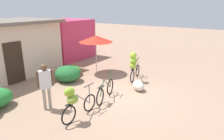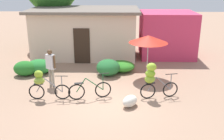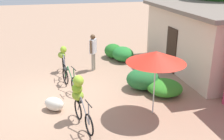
{
  "view_description": "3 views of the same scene",
  "coord_description": "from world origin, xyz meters",
  "px_view_note": "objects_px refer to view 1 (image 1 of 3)",
  "views": [
    {
      "loc": [
        -6.63,
        -4.0,
        3.58
      ],
      "look_at": [
        0.82,
        1.03,
        0.76
      ],
      "focal_mm": 32.65,
      "sensor_mm": 36.0,
      "label": 1
    },
    {
      "loc": [
        0.5,
        -9.21,
        4.57
      ],
      "look_at": [
        0.28,
        0.79,
        1.09
      ],
      "focal_mm": 42.14,
      "sensor_mm": 36.0,
      "label": 2
    },
    {
      "loc": [
        8.9,
        -0.24,
        4.31
      ],
      "look_at": [
        1.09,
        1.68,
        1.29
      ],
      "focal_mm": 42.0,
      "sensor_mm": 36.0,
      "label": 3
    }
  ],
  "objects_px": {
    "shop_pink": "(66,39)",
    "produce_sack": "(138,86)",
    "person_vendor": "(45,82)",
    "bicycle_near_pile": "(105,91)",
    "bicycle_center_loaded": "(134,64)",
    "market_umbrella": "(96,39)",
    "bicycle_leftmost": "(75,101)"
  },
  "relations": [
    {
      "from": "shop_pink",
      "to": "bicycle_center_loaded",
      "type": "relative_size",
      "value": 2.04
    },
    {
      "from": "bicycle_leftmost",
      "to": "bicycle_near_pile",
      "type": "height_order",
      "value": "bicycle_leftmost"
    },
    {
      "from": "market_umbrella",
      "to": "bicycle_leftmost",
      "type": "relative_size",
      "value": 1.26
    },
    {
      "from": "bicycle_center_loaded",
      "to": "bicycle_leftmost",
      "type": "bearing_deg",
      "value": -177.46
    },
    {
      "from": "shop_pink",
      "to": "person_vendor",
      "type": "height_order",
      "value": "shop_pink"
    },
    {
      "from": "market_umbrella",
      "to": "bicycle_center_loaded",
      "type": "bearing_deg",
      "value": -90.63
    },
    {
      "from": "market_umbrella",
      "to": "bicycle_leftmost",
      "type": "distance_m",
      "value": 5.18
    },
    {
      "from": "bicycle_center_loaded",
      "to": "person_vendor",
      "type": "bearing_deg",
      "value": 164.81
    },
    {
      "from": "bicycle_near_pile",
      "to": "bicycle_center_loaded",
      "type": "xyz_separation_m",
      "value": [
        2.49,
        0.08,
        0.51
      ]
    },
    {
      "from": "bicycle_near_pile",
      "to": "produce_sack",
      "type": "bearing_deg",
      "value": -22.99
    },
    {
      "from": "person_vendor",
      "to": "bicycle_center_loaded",
      "type": "bearing_deg",
      "value": -15.19
    },
    {
      "from": "bicycle_leftmost",
      "to": "bicycle_center_loaded",
      "type": "xyz_separation_m",
      "value": [
        4.31,
        0.19,
        0.18
      ]
    },
    {
      "from": "bicycle_near_pile",
      "to": "person_vendor",
      "type": "relative_size",
      "value": 1.0
    },
    {
      "from": "market_umbrella",
      "to": "bicycle_near_pile",
      "type": "bearing_deg",
      "value": -135.95
    },
    {
      "from": "shop_pink",
      "to": "market_umbrella",
      "type": "distance_m",
      "value": 4.32
    },
    {
      "from": "bicycle_center_loaded",
      "to": "produce_sack",
      "type": "xyz_separation_m",
      "value": [
        -0.93,
        -0.74,
        -0.65
      ]
    },
    {
      "from": "produce_sack",
      "to": "bicycle_center_loaded",
      "type": "bearing_deg",
      "value": 38.78
    },
    {
      "from": "bicycle_leftmost",
      "to": "bicycle_near_pile",
      "type": "bearing_deg",
      "value": 3.5
    },
    {
      "from": "bicycle_center_loaded",
      "to": "produce_sack",
      "type": "relative_size",
      "value": 2.24
    },
    {
      "from": "market_umbrella",
      "to": "person_vendor",
      "type": "xyz_separation_m",
      "value": [
        -4.36,
        -1.18,
        -0.87
      ]
    },
    {
      "from": "produce_sack",
      "to": "market_umbrella",
      "type": "bearing_deg",
      "value": 72.93
    },
    {
      "from": "shop_pink",
      "to": "produce_sack",
      "type": "height_order",
      "value": "shop_pink"
    },
    {
      "from": "shop_pink",
      "to": "produce_sack",
      "type": "bearing_deg",
      "value": -109.75
    },
    {
      "from": "shop_pink",
      "to": "market_umbrella",
      "type": "xyz_separation_m",
      "value": [
        -1.59,
        -3.98,
        0.57
      ]
    },
    {
      "from": "bicycle_center_loaded",
      "to": "produce_sack",
      "type": "distance_m",
      "value": 1.36
    },
    {
      "from": "bicycle_near_pile",
      "to": "person_vendor",
      "type": "xyz_separation_m",
      "value": [
        -1.84,
        1.26,
        0.68
      ]
    },
    {
      "from": "bicycle_leftmost",
      "to": "produce_sack",
      "type": "relative_size",
      "value": 2.37
    },
    {
      "from": "bicycle_leftmost",
      "to": "produce_sack",
      "type": "height_order",
      "value": "bicycle_leftmost"
    },
    {
      "from": "bicycle_near_pile",
      "to": "person_vendor",
      "type": "distance_m",
      "value": 2.33
    },
    {
      "from": "shop_pink",
      "to": "person_vendor",
      "type": "xyz_separation_m",
      "value": [
        -5.95,
        -5.16,
        -0.3
      ]
    },
    {
      "from": "bicycle_center_loaded",
      "to": "market_umbrella",
      "type": "bearing_deg",
      "value": 89.37
    },
    {
      "from": "produce_sack",
      "to": "person_vendor",
      "type": "relative_size",
      "value": 0.41
    }
  ]
}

